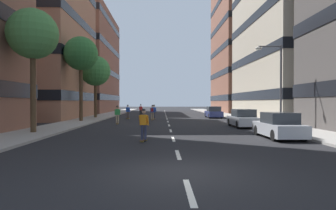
% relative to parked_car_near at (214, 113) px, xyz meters
% --- Properties ---
extents(ground_plane, '(179.34, 179.34, 0.00)m').
position_rel_parked_car_near_xyz_m(ground_plane, '(-6.24, -0.65, -0.70)').
color(ground_plane, black).
extents(sidewalk_left, '(3.46, 82.20, 0.14)m').
position_rel_parked_car_near_xyz_m(sidewalk_left, '(-15.41, 3.09, -0.63)').
color(sidewalk_left, '#9E9991').
rests_on(sidewalk_left, ground_plane).
extents(sidewalk_right, '(3.46, 82.20, 0.14)m').
position_rel_parked_car_near_xyz_m(sidewalk_right, '(2.93, 3.09, -0.63)').
color(sidewalk_right, '#9E9991').
rests_on(sidewalk_right, ground_plane).
extents(lane_markings, '(0.16, 67.20, 0.01)m').
position_rel_parked_car_near_xyz_m(lane_markings, '(-6.24, -0.04, -0.70)').
color(lane_markings, silver).
rests_on(lane_markings, ground_plane).
extents(building_left_mid, '(14.98, 16.19, 23.57)m').
position_rel_parked_car_near_xyz_m(building_left_mid, '(-24.57, -1.07, 11.18)').
color(building_left_mid, '#9E6B51').
rests_on(building_left_mid, ground_plane).
extents(building_left_far, '(14.98, 23.16, 19.89)m').
position_rel_parked_car_near_xyz_m(building_left_far, '(-24.57, 21.27, 9.34)').
color(building_left_far, brown).
rests_on(building_left_far, ground_plane).
extents(building_right_mid, '(14.98, 20.70, 29.26)m').
position_rel_parked_car_near_xyz_m(building_right_mid, '(12.09, -1.07, 14.02)').
color(building_right_mid, '#B2A893').
rests_on(building_right_mid, ground_plane).
extents(building_right_far, '(14.98, 18.83, 28.96)m').
position_rel_parked_car_near_xyz_m(building_right_far, '(12.09, 21.27, 13.87)').
color(building_right_far, brown).
rests_on(building_right_far, ground_plane).
extents(parked_car_near, '(1.82, 4.40, 1.52)m').
position_rel_parked_car_near_xyz_m(parked_car_near, '(0.00, 0.00, 0.00)').
color(parked_car_near, navy).
rests_on(parked_car_near, ground_plane).
extents(parked_car_mid, '(1.82, 4.40, 1.52)m').
position_rel_parked_car_near_xyz_m(parked_car_mid, '(0.00, -22.16, 0.00)').
color(parked_car_mid, '#B2B7BF').
rests_on(parked_car_mid, ground_plane).
extents(parked_car_far, '(1.82, 4.40, 1.52)m').
position_rel_parked_car_near_xyz_m(parked_car_far, '(0.00, -14.46, 0.00)').
color(parked_car_far, '#B2B7BF').
rests_on(parked_car_far, ground_plane).
extents(street_tree_near, '(3.31, 3.31, 8.14)m').
position_rel_parked_car_near_xyz_m(street_tree_near, '(-15.41, -19.68, 5.86)').
color(street_tree_near, '#4C3823').
rests_on(street_tree_near, sidewalk_left).
extents(street_tree_mid, '(3.86, 3.86, 7.90)m').
position_rel_parked_car_near_xyz_m(street_tree_mid, '(-15.41, -1.14, 5.37)').
color(street_tree_mid, '#4C3823').
rests_on(street_tree_mid, sidewalk_left).
extents(street_tree_far, '(3.55, 3.55, 8.86)m').
position_rel_parked_car_near_xyz_m(street_tree_far, '(-15.41, -7.96, 6.45)').
color(street_tree_far, '#4C3823').
rests_on(street_tree_far, sidewalk_left).
extents(streetlamp_right, '(2.13, 0.30, 6.50)m').
position_rel_parked_car_near_xyz_m(streetlamp_right, '(2.22, -16.04, 3.44)').
color(streetlamp_right, '#3F3F44').
rests_on(streetlamp_right, sidewalk_right).
extents(skater_0, '(0.57, 0.92, 1.78)m').
position_rel_parked_car_near_xyz_m(skater_0, '(-7.88, -23.47, 0.29)').
color(skater_0, brown).
rests_on(skater_0, ground_plane).
extents(skater_1, '(0.55, 0.91, 1.78)m').
position_rel_parked_car_near_xyz_m(skater_1, '(-11.17, -10.80, 0.29)').
color(skater_1, brown).
rests_on(skater_1, ground_plane).
extents(skater_2, '(0.57, 0.92, 1.78)m').
position_rel_parked_car_near_xyz_m(skater_2, '(-10.04, 5.16, 0.29)').
color(skater_2, brown).
rests_on(skater_2, ground_plane).
extents(skater_3, '(0.57, 0.92, 1.78)m').
position_rel_parked_car_near_xyz_m(skater_3, '(-11.14, -2.22, 0.29)').
color(skater_3, brown).
rests_on(skater_3, ground_plane).
extents(skater_4, '(0.56, 0.92, 1.78)m').
position_rel_parked_car_near_xyz_m(skater_4, '(-7.87, -2.17, 0.29)').
color(skater_4, brown).
rests_on(skater_4, ground_plane).
extents(skater_5, '(0.56, 0.92, 1.78)m').
position_rel_parked_car_near_xyz_m(skater_5, '(-7.99, -4.60, 0.32)').
color(skater_5, brown).
rests_on(skater_5, ground_plane).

